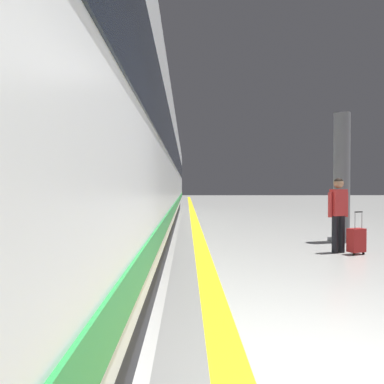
{
  "coord_description": "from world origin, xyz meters",
  "views": [
    {
      "loc": [
        -1.46,
        -1.98,
        1.55
      ],
      "look_at": [
        -1.32,
        6.82,
        1.41
      ],
      "focal_mm": 32.94,
      "sensor_mm": 36.0,
      "label": 1
    }
  ],
  "objects": [
    {
      "name": "platform_pillar",
      "position": [
        2.89,
        7.79,
        1.72
      ],
      "size": [
        0.56,
        0.56,
        3.6
      ],
      "color": "slate",
      "rests_on": "ground"
    },
    {
      "name": "safety_line_strip",
      "position": [
        -1.09,
        10.0,
        0.0
      ],
      "size": [
        0.36,
        80.0,
        0.01
      ],
      "primitive_type": "cube",
      "color": "yellow",
      "rests_on": "ground"
    },
    {
      "name": "suitcase_near",
      "position": [
        2.41,
        5.94,
        0.33
      ],
      "size": [
        0.43,
        0.34,
        0.99
      ],
      "color": "#A51E1E",
      "rests_on": "ground"
    },
    {
      "name": "tactile_edge_band",
      "position": [
        -1.43,
        10.0,
        0.0
      ],
      "size": [
        0.64,
        80.0,
        0.01
      ],
      "primitive_type": "cube",
      "color": "slate",
      "rests_on": "ground"
    },
    {
      "name": "high_speed_train",
      "position": [
        -3.22,
        8.33,
        2.5
      ],
      "size": [
        2.94,
        30.92,
        4.97
      ],
      "color": "#38383D",
      "rests_on": "ground"
    },
    {
      "name": "passenger_near",
      "position": [
        2.09,
        6.16,
        1.02
      ],
      "size": [
        0.53,
        0.3,
        1.75
      ],
      "color": "black",
      "rests_on": "ground"
    }
  ]
}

